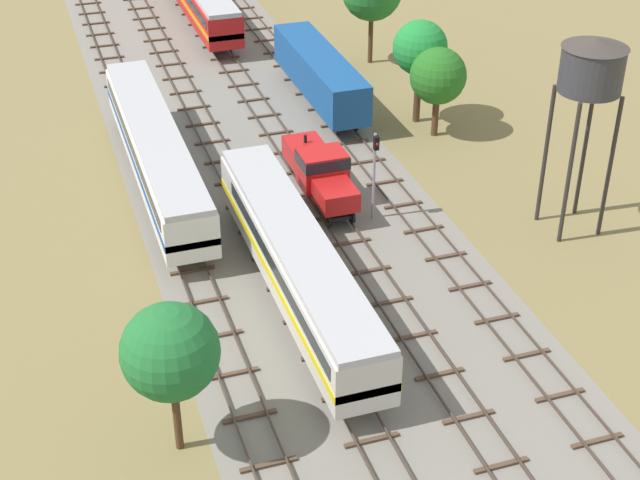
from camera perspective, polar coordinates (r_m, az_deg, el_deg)
name	(u,v)px	position (r m, az deg, el deg)	size (l,w,h in m)	color
ground_plane	(242,136)	(65.32, -4.70, 6.30)	(480.00, 480.00, 0.00)	olive
ballast_bed	(242,136)	(65.32, -4.70, 6.30)	(17.40, 176.00, 0.01)	gray
track_far_left	(142,141)	(65.11, -10.67, 5.88)	(2.40, 126.00, 0.29)	#47382D
track_left	(207,132)	(65.73, -6.82, 6.47)	(2.40, 126.00, 0.29)	#47382D
track_centre_left	(270,124)	(66.64, -3.05, 7.02)	(2.40, 126.00, 0.29)	#47382D
track_centre	(330,115)	(67.83, 0.62, 7.53)	(2.40, 126.00, 0.29)	#47382D
diesel_railcar_left_nearest	(297,260)	(46.61, -1.40, -1.22)	(2.96, 20.50, 3.80)	beige
shunter_loco_centre_left_near	(320,170)	(56.17, 0.01, 4.24)	(2.74, 8.46, 3.10)	red
passenger_coach_far_left_mid	(155,148)	(58.27, -9.89, 5.47)	(2.96, 22.00, 3.80)	white
freight_boxcar_centre_midfar	(320,73)	(69.02, -0.02, 10.06)	(2.87, 14.00, 3.60)	#194C8C
water_tower	(592,70)	(52.16, 16.07, 9.82)	(3.53, 3.53, 11.28)	#2D2826
signal_post_nearest	(375,166)	(53.64, 3.32, 4.49)	(0.28, 0.47, 5.40)	gray
lineside_tree_0	(420,48)	(65.61, 6.06, 11.42)	(3.76, 3.76, 7.29)	#4C331E
lineside_tree_2	(170,352)	(37.31, -9.03, -6.69)	(3.95, 3.95, 6.99)	#4C331E
lineside_tree_4	(438,76)	(63.98, 7.13, 9.77)	(3.81, 3.81, 6.20)	#4C331E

